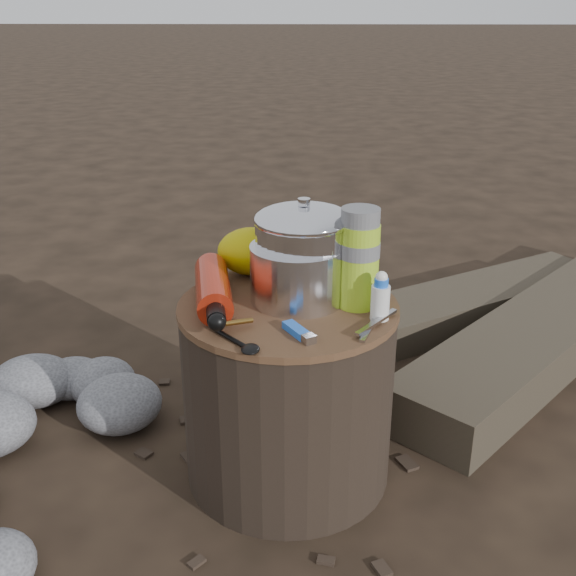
{
  "coord_description": "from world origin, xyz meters",
  "views": [
    {
      "loc": [
        0.04,
        -1.37,
        1.06
      ],
      "look_at": [
        0.0,
        0.0,
        0.48
      ],
      "focal_mm": 42.97,
      "sensor_mm": 36.0,
      "label": 1
    }
  ],
  "objects_px": {
    "camping_pot": "(304,251)",
    "thermos": "(359,259)",
    "travel_mug": "(347,256)",
    "log_main": "(561,322)",
    "fuel_bottle": "(213,288)",
    "stump": "(288,392)"
  },
  "relations": [
    {
      "from": "stump",
      "to": "thermos",
      "type": "height_order",
      "value": "thermos"
    },
    {
      "from": "log_main",
      "to": "fuel_bottle",
      "type": "xyz_separation_m",
      "value": [
        -1.04,
        -0.71,
        0.41
      ]
    },
    {
      "from": "camping_pot",
      "to": "thermos",
      "type": "bearing_deg",
      "value": -22.05
    },
    {
      "from": "camping_pot",
      "to": "log_main",
      "type": "bearing_deg",
      "value": 37.76
    },
    {
      "from": "stump",
      "to": "travel_mug",
      "type": "relative_size",
      "value": 4.11
    },
    {
      "from": "fuel_bottle",
      "to": "thermos",
      "type": "height_order",
      "value": "thermos"
    },
    {
      "from": "stump",
      "to": "camping_pot",
      "type": "relative_size",
      "value": 2.25
    },
    {
      "from": "thermos",
      "to": "travel_mug",
      "type": "bearing_deg",
      "value": 96.13
    },
    {
      "from": "travel_mug",
      "to": "camping_pot",
      "type": "bearing_deg",
      "value": -133.9
    },
    {
      "from": "log_main",
      "to": "fuel_bottle",
      "type": "relative_size",
      "value": 5.4
    },
    {
      "from": "stump",
      "to": "fuel_bottle",
      "type": "bearing_deg",
      "value": -179.2
    },
    {
      "from": "stump",
      "to": "camping_pot",
      "type": "distance_m",
      "value": 0.33
    },
    {
      "from": "camping_pot",
      "to": "thermos",
      "type": "xyz_separation_m",
      "value": [
        0.12,
        -0.05,
        0.0
      ]
    },
    {
      "from": "stump",
      "to": "log_main",
      "type": "xyz_separation_m",
      "value": [
        0.88,
        0.7,
        -0.15
      ]
    },
    {
      "from": "stump",
      "to": "camping_pot",
      "type": "bearing_deg",
      "value": 56.07
    },
    {
      "from": "log_main",
      "to": "thermos",
      "type": "distance_m",
      "value": 1.12
    },
    {
      "from": "log_main",
      "to": "travel_mug",
      "type": "distance_m",
      "value": 1.02
    },
    {
      "from": "log_main",
      "to": "camping_pot",
      "type": "height_order",
      "value": "camping_pot"
    },
    {
      "from": "stump",
      "to": "travel_mug",
      "type": "distance_m",
      "value": 0.35
    },
    {
      "from": "camping_pot",
      "to": "fuel_bottle",
      "type": "xyz_separation_m",
      "value": [
        -0.19,
        -0.05,
        -0.07
      ]
    },
    {
      "from": "fuel_bottle",
      "to": "travel_mug",
      "type": "relative_size",
      "value": 2.66
    },
    {
      "from": "camping_pot",
      "to": "travel_mug",
      "type": "xyz_separation_m",
      "value": [
        0.1,
        0.1,
        -0.05
      ]
    }
  ]
}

